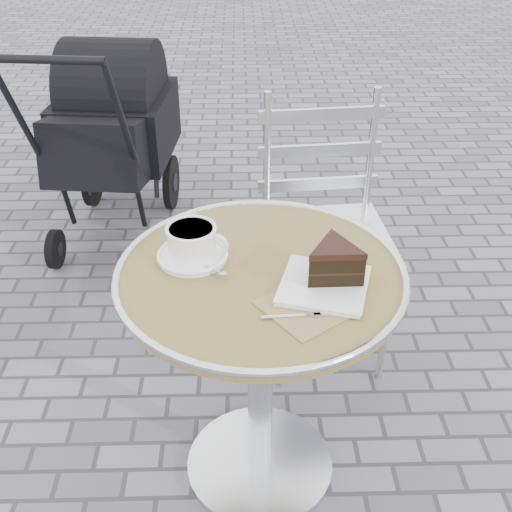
{
  "coord_description": "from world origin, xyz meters",
  "views": [
    {
      "loc": [
        -0.04,
        -1.28,
        1.63
      ],
      "look_at": [
        -0.01,
        -0.0,
        0.78
      ],
      "focal_mm": 45.0,
      "sensor_mm": 36.0,
      "label": 1
    }
  ],
  "objects_px": {
    "bistro_chair": "(322,200)",
    "baby_stroller": "(112,141)",
    "cafe_table": "(260,324)",
    "cake_plate_set": "(332,268)",
    "cappuccino_set": "(193,245)"
  },
  "relations": [
    {
      "from": "bistro_chair",
      "to": "baby_stroller",
      "type": "xyz_separation_m",
      "value": [
        -0.86,
        0.81,
        -0.13
      ]
    },
    {
      "from": "cafe_table",
      "to": "bistro_chair",
      "type": "bearing_deg",
      "value": 70.2
    },
    {
      "from": "cafe_table",
      "to": "baby_stroller",
      "type": "bearing_deg",
      "value": 113.48
    },
    {
      "from": "cappuccino_set",
      "to": "baby_stroller",
      "type": "xyz_separation_m",
      "value": [
        -0.46,
        1.39,
        -0.32
      ]
    },
    {
      "from": "cafe_table",
      "to": "cake_plate_set",
      "type": "height_order",
      "value": "cake_plate_set"
    },
    {
      "from": "cappuccino_set",
      "to": "baby_stroller",
      "type": "height_order",
      "value": "baby_stroller"
    },
    {
      "from": "cafe_table",
      "to": "bistro_chair",
      "type": "distance_m",
      "value": 0.68
    },
    {
      "from": "cake_plate_set",
      "to": "bistro_chair",
      "type": "xyz_separation_m",
      "value": [
        0.07,
        0.7,
        -0.2
      ]
    },
    {
      "from": "cafe_table",
      "to": "cake_plate_set",
      "type": "bearing_deg",
      "value": -19.55
    },
    {
      "from": "cappuccino_set",
      "to": "cake_plate_set",
      "type": "bearing_deg",
      "value": -5.92
    },
    {
      "from": "bistro_chair",
      "to": "baby_stroller",
      "type": "relative_size",
      "value": 0.93
    },
    {
      "from": "bistro_chair",
      "to": "baby_stroller",
      "type": "height_order",
      "value": "baby_stroller"
    },
    {
      "from": "bistro_chair",
      "to": "baby_stroller",
      "type": "distance_m",
      "value": 1.19
    },
    {
      "from": "cappuccino_set",
      "to": "bistro_chair",
      "type": "bearing_deg",
      "value": 69.66
    },
    {
      "from": "bistro_chair",
      "to": "baby_stroller",
      "type": "bearing_deg",
      "value": 131.27
    }
  ]
}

